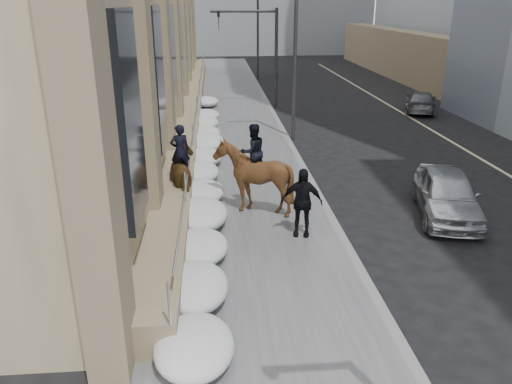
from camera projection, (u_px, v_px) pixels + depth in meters
ground at (260, 301)px, 11.31m from camera, size 140.00×140.00×0.00m
sidewalk at (238, 164)px, 20.59m from camera, size 5.00×80.00×0.12m
curb at (301, 163)px, 20.80m from camera, size 0.24×80.00×0.12m
lane_line at (482, 159)px, 21.43m from camera, size 0.15×70.00×0.01m
streetlight_mid at (292, 43)px, 22.91m from camera, size 1.71×0.24×8.00m
streetlight_far at (256, 24)px, 41.52m from camera, size 1.71×0.24×8.00m
traffic_signal at (261, 42)px, 30.51m from camera, size 4.10×0.22×6.00m
snow_bank at (202, 170)px, 18.57m from camera, size 1.70×18.10×0.76m
mounted_horse_left at (186, 173)px, 16.18m from camera, size 1.57×2.41×2.60m
mounted_horse_right at (253, 174)px, 15.46m from camera, size 2.54×2.65×2.80m
pedestrian at (302, 202)px, 13.93m from camera, size 1.24×0.73×1.99m
car_silver at (447, 194)px, 15.61m from camera, size 2.72×4.56×1.46m
car_grey at (421, 102)px, 30.49m from camera, size 3.18×4.60×1.24m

